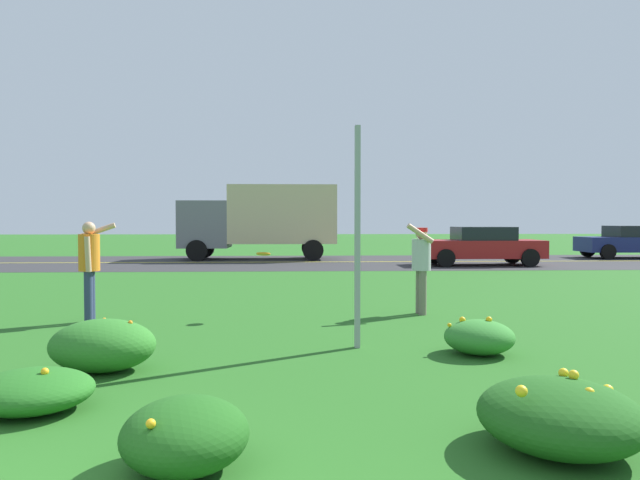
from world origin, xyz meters
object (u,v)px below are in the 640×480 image
(box_truck_gray, at_px, (262,218))
(car_red_center_left, at_px, (481,246))
(sign_post_near_path, at_px, (357,237))
(frisbee_orange, at_px, (263,254))
(person_thrower_orange_shirt, at_px, (90,262))
(car_navy_leftmost, at_px, (632,242))
(person_catcher_red_cap_gray_shirt, at_px, (421,261))

(box_truck_gray, bearing_deg, car_red_center_left, -25.16)
(sign_post_near_path, height_order, frisbee_orange, sign_post_near_path)
(sign_post_near_path, bearing_deg, car_red_center_left, 66.42)
(person_thrower_orange_shirt, xyz_separation_m, frisbee_orange, (2.85, 0.36, 0.11))
(car_navy_leftmost, height_order, car_red_center_left, same)
(person_thrower_orange_shirt, bearing_deg, car_navy_leftmost, 40.98)
(person_thrower_orange_shirt, height_order, car_red_center_left, person_thrower_orange_shirt)
(car_red_center_left, xyz_separation_m, box_truck_gray, (-8.43, 3.96, 1.06))
(car_navy_leftmost, relative_size, box_truck_gray, 0.67)
(person_thrower_orange_shirt, bearing_deg, car_red_center_left, 49.37)
(person_catcher_red_cap_gray_shirt, height_order, car_navy_leftmost, person_catcher_red_cap_gray_shirt)
(person_catcher_red_cap_gray_shirt, distance_m, car_navy_leftmost, 20.24)
(frisbee_orange, height_order, car_navy_leftmost, car_navy_leftmost)
(frisbee_orange, xyz_separation_m, box_truck_gray, (-0.79, 15.81, 0.69))
(car_navy_leftmost, bearing_deg, frisbee_orange, -134.93)
(person_thrower_orange_shirt, bearing_deg, sign_post_near_path, -27.15)
(car_navy_leftmost, height_order, box_truck_gray, box_truck_gray)
(person_thrower_orange_shirt, distance_m, person_catcher_red_cap_gray_shirt, 5.70)
(frisbee_orange, relative_size, box_truck_gray, 0.04)
(person_catcher_red_cap_gray_shirt, bearing_deg, person_thrower_orange_shirt, -173.74)
(box_truck_gray, bearing_deg, person_catcher_red_cap_gray_shirt, -76.92)
(sign_post_near_path, height_order, car_red_center_left, sign_post_near_path)
(sign_post_near_path, xyz_separation_m, car_navy_leftmost, (14.41, 18.33, -0.73))
(sign_post_near_path, relative_size, box_truck_gray, 0.44)
(frisbee_orange, bearing_deg, car_red_center_left, 57.22)
(car_navy_leftmost, bearing_deg, person_thrower_orange_shirt, -139.02)
(sign_post_near_path, relative_size, person_thrower_orange_shirt, 1.76)
(person_thrower_orange_shirt, height_order, box_truck_gray, box_truck_gray)
(car_navy_leftmost, bearing_deg, person_catcher_red_cap_gray_shirt, -129.79)
(sign_post_near_path, height_order, car_navy_leftmost, sign_post_near_path)
(car_navy_leftmost, bearing_deg, car_red_center_left, -154.07)
(person_thrower_orange_shirt, height_order, frisbee_orange, person_thrower_orange_shirt)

